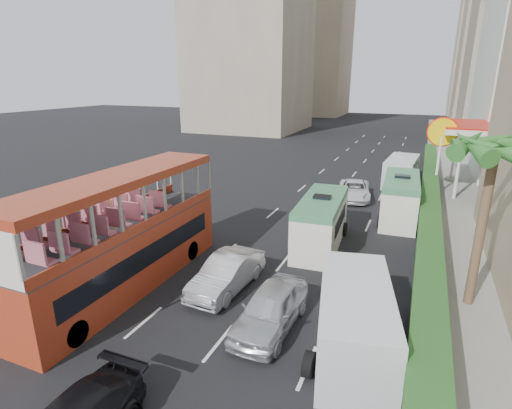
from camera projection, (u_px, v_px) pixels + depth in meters
The scene contains 17 objects.
ground_plane at pixel (252, 316), 15.56m from camera, with size 200.00×200.00×0.00m, color black.
double_decker_bus at pixel (123, 233), 17.01m from camera, with size 2.50×11.00×5.06m, color #A33219.
car_silver_lane_a at pixel (227, 289), 17.54m from camera, with size 1.59×4.57×1.51m, color silver.
car_silver_lane_b at pixel (270, 327), 14.86m from camera, with size 1.83×4.54×1.55m, color silver.
van_asset at pixel (354, 199), 30.74m from camera, with size 2.26×4.90×1.36m, color silver.
minibus_near at pixel (321, 222), 21.67m from camera, with size 2.06×6.17×2.73m, color silver.
minibus_far at pixel (400, 199), 25.84m from camera, with size 2.11×6.32×2.80m, color silver.
panel_van_near at pixel (355, 320), 13.31m from camera, with size 2.29×5.74×2.29m, color silver.
panel_van_far at pixel (401, 171), 34.65m from camera, with size 2.30×5.75×2.30m, color silver.
sidewalk at pixel (463, 185), 34.19m from camera, with size 6.00×120.00×0.18m, color #99968C.
kerb_wall at pixel (428, 213), 25.38m from camera, with size 0.30×44.00×1.00m, color silver.
hedge at pixel (430, 200), 25.12m from camera, with size 1.10×44.00×0.70m, color #2D6626.
palm_tree at pixel (481, 228), 15.18m from camera, with size 0.36×0.36×6.40m, color brown.
shell_station at pixel (485, 160), 31.26m from camera, with size 6.50×8.00×5.50m, color silver.
tower_far_a at pixel (508, 5), 74.76m from camera, with size 14.00×14.00×44.00m, color tan.
tower_far_b at pixel (490, 29), 94.70m from camera, with size 14.00×14.00×40.00m, color tan.
tower_left_b at pixel (316, 17), 95.87m from camera, with size 16.00×16.00×46.00m, color tan.
Camera 1 is at (5.38, -12.41, 8.83)m, focal length 28.00 mm.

